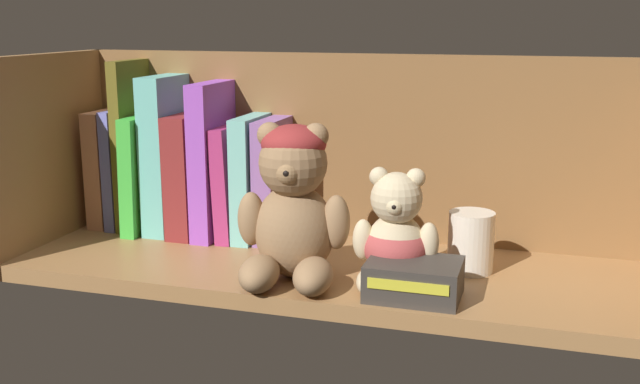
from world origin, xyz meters
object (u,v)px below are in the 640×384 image
at_px(book_0, 110,167).
at_px(book_8, 255,176).
at_px(book_2, 136,144).
at_px(book_9, 276,179).
at_px(book_4, 170,153).
at_px(teddy_bear_larger, 293,207).
at_px(small_product_box, 414,279).
at_px(teddy_bear_smaller, 395,240).
at_px(book_1, 125,167).
at_px(book_3, 152,171).
at_px(book_6, 218,158).
at_px(pillar_candle, 471,242).
at_px(book_7, 237,180).
at_px(book_5, 196,172).

bearing_deg(book_0, book_8, 0.00).
bearing_deg(book_2, book_9, 0.00).
bearing_deg(book_4, book_2, 180.00).
xyz_separation_m(teddy_bear_larger, small_product_box, (0.14, -0.02, -0.07)).
xyz_separation_m(teddy_bear_smaller, small_product_box, (0.03, -0.03, -0.03)).
bearing_deg(teddy_bear_larger, book_1, 153.90).
height_order(book_3, book_4, book_4).
height_order(book_6, book_8, book_6).
xyz_separation_m(book_9, pillar_candle, (0.27, -0.07, -0.05)).
bearing_deg(teddy_bear_larger, pillar_candle, 23.86).
xyz_separation_m(book_1, teddy_bear_smaller, (0.42, -0.14, -0.03)).
distance_m(book_4, small_product_box, 0.42).
relative_size(book_1, book_7, 1.10).
xyz_separation_m(book_2, book_3, (0.02, 0.00, -0.04)).
xyz_separation_m(book_1, book_7, (0.17, 0.00, -0.01)).
bearing_deg(small_product_box, book_7, 148.66).
bearing_deg(book_6, teddy_bear_larger, -43.10).
bearing_deg(book_9, book_4, 180.00).
xyz_separation_m(book_7, teddy_bear_larger, (0.13, -0.15, 0.01)).
height_order(book_3, book_6, book_6).
xyz_separation_m(book_0, book_5, (0.14, 0.00, 0.00)).
xyz_separation_m(book_6, book_9, (0.08, 0.00, -0.02)).
distance_m(book_1, small_product_box, 0.49).
bearing_deg(book_8, book_7, 180.00).
relative_size(book_8, teddy_bear_larger, 0.93).
relative_size(book_6, teddy_bear_smaller, 1.57).
distance_m(book_7, book_8, 0.03).
height_order(book_5, teddy_bear_larger, teddy_bear_larger).
distance_m(book_0, small_product_box, 0.51).
bearing_deg(book_8, small_product_box, -33.96).
height_order(book_7, teddy_bear_larger, teddy_bear_larger).
relative_size(book_2, book_3, 1.46).
relative_size(book_7, teddy_bear_smaller, 1.15).
height_order(book_2, pillar_candle, book_2).
bearing_deg(book_3, book_8, 0.00).
height_order(book_4, teddy_bear_larger, book_4).
distance_m(book_9, teddy_bear_smaller, 0.24).
height_order(teddy_bear_smaller, pillar_candle, teddy_bear_smaller).
xyz_separation_m(book_0, book_9, (0.26, 0.00, -0.00)).
height_order(book_7, pillar_candle, book_7).
height_order(pillar_candle, small_product_box, pillar_candle).
xyz_separation_m(book_4, small_product_box, (0.38, -0.17, -0.09)).
bearing_deg(book_6, book_0, 180.00).
bearing_deg(book_4, small_product_box, -24.08).
relative_size(book_1, book_2, 0.71).
height_order(book_6, teddy_bear_smaller, book_6).
relative_size(book_3, teddy_bear_larger, 0.90).
relative_size(book_6, teddy_bear_larger, 1.17).
relative_size(book_1, book_5, 1.01).
bearing_deg(teddy_bear_smaller, teddy_bear_larger, -173.31).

